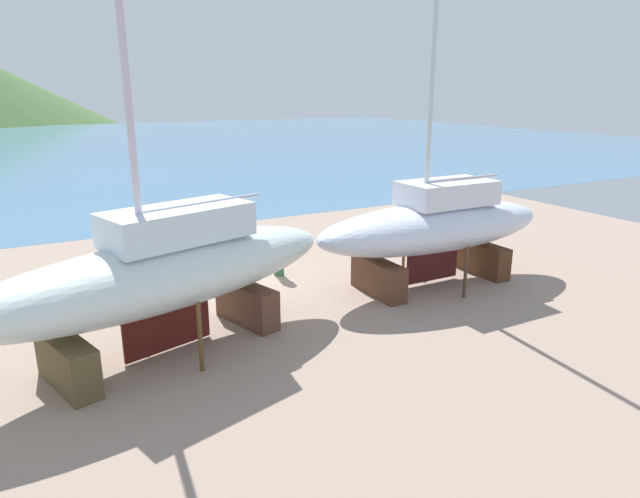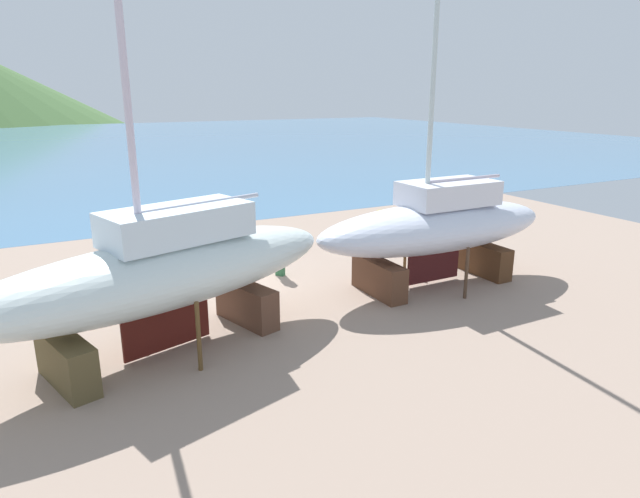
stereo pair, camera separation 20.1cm
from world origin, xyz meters
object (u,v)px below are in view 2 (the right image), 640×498
object	(u,v)px
sailboat_small_center	(164,270)
sailboat_far_slipway	(437,226)
worker	(280,254)
barrel_rust_far	(383,219)
barrel_rust_near	(89,275)

from	to	relation	value
sailboat_small_center	sailboat_far_slipway	bearing A→B (deg)	168.87
sailboat_far_slipway	sailboat_small_center	distance (m)	10.14
sailboat_small_center	worker	world-z (taller)	sailboat_small_center
barrel_rust_far	barrel_rust_near	size ratio (longest dim) A/B	1.13
sailboat_small_center	barrel_rust_far	xyz separation A→B (m)	(13.21, 9.17, -1.87)
sailboat_small_center	barrel_rust_near	world-z (taller)	sailboat_small_center
barrel_rust_far	sailboat_far_slipway	bearing A→B (deg)	-110.95
sailboat_far_slipway	barrel_rust_far	bearing A→B (deg)	-111.58
barrel_rust_far	sailboat_small_center	bearing A→B (deg)	-145.25
worker	sailboat_far_slipway	bearing A→B (deg)	108.67
sailboat_small_center	worker	distance (m)	7.11
sailboat_far_slipway	barrel_rust_near	xyz separation A→B (m)	(-11.52, 6.03, -1.91)
worker	barrel_rust_near	size ratio (longest dim) A/B	2.08
barrel_rust_far	worker	bearing A→B (deg)	-149.43
worker	barrel_rust_near	xyz separation A→B (m)	(-6.74, 2.54, -0.58)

